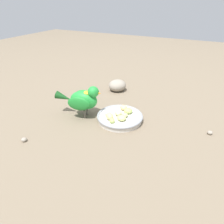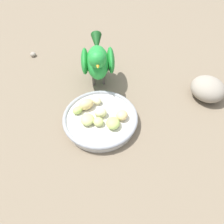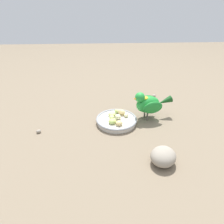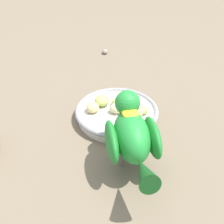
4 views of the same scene
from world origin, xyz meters
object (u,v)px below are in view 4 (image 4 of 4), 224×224
Objects in this scene: apple_piece_0 at (93,108)px; parrot at (132,135)px; apple_piece_2 at (129,102)px; apple_piece_1 at (117,108)px; pebble_1 at (105,52)px; feeding_bowl at (115,113)px; apple_piece_4 at (118,102)px; apple_piece_7 at (135,114)px; apple_piece_6 at (143,109)px; apple_piece_3 at (102,101)px; apple_piece_5 at (124,121)px.

parrot reaches higher than apple_piece_0.
apple_piece_1 is at bearing 131.96° from apple_piece_2.
apple_piece_0 reaches higher than pebble_1.
apple_piece_2 is (0.02, -0.03, 0.02)m from feeding_bowl.
feeding_bowl is 7.40× the size of apple_piece_4.
feeding_bowl is at bearing 59.79° from apple_piece_7.
apple_piece_2 is 1.36× the size of apple_piece_6.
apple_piece_0 is at bearing 108.24° from apple_piece_2.
apple_piece_0 is 0.03m from apple_piece_3.
apple_piece_3 is 0.19m from parrot.
apple_piece_1 is at bearing -127.14° from feeding_bowl.
apple_piece_4 is at bearing -169.33° from pebble_1.
feeding_bowl is at bearing 52.86° from apple_piece_1.
apple_piece_5 is at bearing -158.69° from apple_piece_1.
feeding_bowl is at bearing 120.81° from apple_piece_2.
apple_piece_4 is 0.66× the size of apple_piece_7.
parrot is (-0.13, 0.01, 0.05)m from apple_piece_7.
apple_piece_4 is 0.06m from apple_piece_7.
feeding_bowl reaches higher than pebble_1.
apple_piece_0 is (-0.01, 0.05, 0.02)m from feeding_bowl.
apple_piece_4 is at bearing 67.75° from apple_piece_6.
parrot reaches higher than apple_piece_1.
apple_piece_0 is 1.23× the size of apple_piece_4.
apple_piece_2 is 0.18m from parrot.
feeding_bowl is at bearing 163.37° from apple_piece_4.
apple_piece_3 is at bearing 37.96° from apple_piece_5.
apple_piece_0 is 0.09m from apple_piece_2.
apple_piece_2 is 1.40× the size of apple_piece_5.
apple_piece_4 is 0.32m from pebble_1.
parrot is at bearing -157.92° from apple_piece_3.
pebble_1 is (0.49, 0.09, -0.07)m from parrot.
apple_piece_2 is 1.39× the size of apple_piece_4.
feeding_bowl is 7.44× the size of apple_piece_5.
apple_piece_1 is 0.81× the size of apple_piece_7.
apple_piece_0 is at bearing 148.26° from apple_piece_3.
apple_piece_1 is 0.04m from apple_piece_2.
apple_piece_7 reaches higher than apple_piece_0.
apple_piece_1 reaches higher than apple_piece_2.
apple_piece_0 is at bearing 93.07° from apple_piece_1.
apple_piece_6 is (0.04, -0.04, 0.00)m from apple_piece_5.
apple_piece_0 is 0.05m from apple_piece_1.
apple_piece_2 is at bearing -8.45° from apple_piece_5.
pebble_1 is at bearing 15.13° from apple_piece_7.
apple_piece_0 is 0.88× the size of apple_piece_3.
apple_piece_2 is 0.33m from pebble_1.
apple_piece_3 is at bearing 76.11° from apple_piece_6.
apple_piece_1 is at bearing 60.93° from apple_piece_7.
feeding_bowl is 0.07m from apple_piece_6.
pebble_1 is (0.35, 0.00, -0.03)m from apple_piece_0.
apple_piece_4 is at bearing -89.88° from apple_piece_3.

